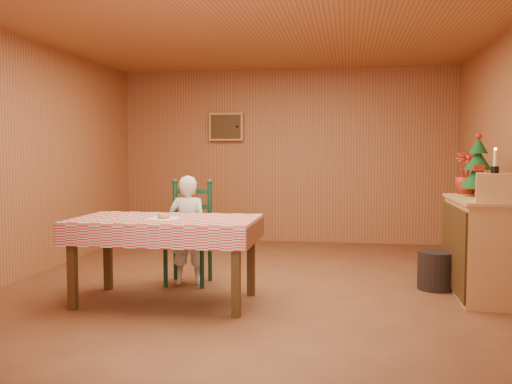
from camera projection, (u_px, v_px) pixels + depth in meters
ground at (253, 287)px, 5.78m from camera, size 6.00×6.00×0.00m
cabin_walls at (261, 109)px, 6.17m from camera, size 5.10×6.05×2.65m
dining_table at (166, 227)px, 5.14m from camera, size 1.66×0.96×0.77m
ladder_chair at (190, 235)px, 5.93m from camera, size 0.44×0.40×1.08m
seated_child at (188, 230)px, 5.87m from camera, size 0.41×0.27×1.12m
napkin at (164, 218)px, 5.09m from camera, size 0.26×0.26×0.00m
donut at (164, 216)px, 5.08m from camera, size 0.13×0.13×0.04m
shelf_unit at (481, 247)px, 5.40m from camera, size 0.54×1.24×0.93m
crate at (494, 187)px, 4.96m from camera, size 0.35×0.35×0.25m
christmas_tree at (478, 168)px, 5.59m from camera, size 0.34×0.34×0.62m
flower_arrangement at (466, 173)px, 5.90m from camera, size 0.31×0.31×0.44m
candle_set at (495, 166)px, 4.95m from camera, size 0.07×0.07×0.22m
storage_bin at (437, 270)px, 5.66m from camera, size 0.38×0.38×0.38m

